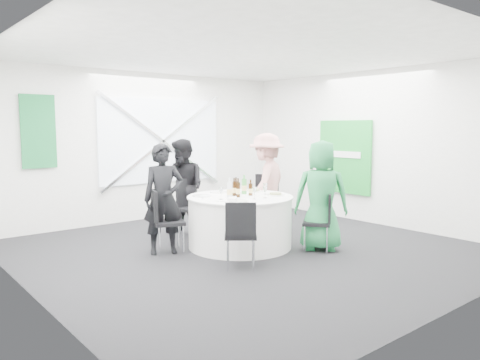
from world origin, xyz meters
TOP-DOWN VIEW (x-y plane):
  - floor at (0.00, 0.00)m, footprint 6.00×6.00m
  - ceiling at (0.00, 0.00)m, footprint 6.00×6.00m
  - wall_back at (0.00, 3.00)m, footprint 6.00×0.00m
  - wall_front at (0.00, -3.00)m, footprint 6.00×0.00m
  - wall_left at (-3.00, 0.00)m, footprint 0.00×6.00m
  - wall_right at (3.00, 0.00)m, footprint 0.00×6.00m
  - window_panel at (0.30, 2.96)m, footprint 2.60×0.03m
  - window_brace_a at (0.30, 2.92)m, footprint 2.63×0.05m
  - window_brace_b at (0.30, 2.92)m, footprint 2.63×0.05m
  - green_banner at (-2.00, 2.95)m, footprint 0.55×0.04m
  - green_sign at (2.94, 0.60)m, footprint 0.05×1.20m
  - banquet_table at (0.00, 0.20)m, footprint 1.56×1.56m
  - chair_back at (-0.19, 1.22)m, footprint 0.50×0.50m
  - chair_back_left at (-1.08, 0.59)m, footprint 0.53×0.53m
  - chair_back_right at (1.05, 0.80)m, footprint 0.60×0.59m
  - chair_front_right at (0.75, -0.74)m, footprint 0.54×0.54m
  - chair_front_left at (-0.72, -0.68)m, footprint 0.55×0.56m
  - person_man_back_left at (-1.05, 0.60)m, footprint 0.66×0.55m
  - person_man_back at (-0.23, 1.38)m, footprint 0.56×0.84m
  - person_woman_pink at (0.99, 0.70)m, footprint 1.19×0.93m
  - person_woman_green at (0.79, -0.67)m, footprint 0.90×0.91m
  - plate_back at (-0.01, 0.72)m, footprint 0.28×0.28m
  - plate_back_left at (-0.44, 0.55)m, footprint 0.28×0.28m
  - plate_back_right at (0.49, 0.45)m, footprint 0.28×0.28m
  - plate_front_right at (0.46, -0.08)m, footprint 0.27×0.27m
  - plate_front_left at (-0.34, -0.18)m, footprint 0.25×0.25m
  - napkin at (-0.43, -0.15)m, footprint 0.19×0.19m
  - beer_bottle_a at (-0.05, 0.27)m, footprint 0.06×0.06m
  - beer_bottle_b at (-0.01, 0.28)m, footprint 0.06×0.06m
  - beer_bottle_c at (0.16, 0.15)m, footprint 0.06×0.06m
  - beer_bottle_d at (-0.09, 0.14)m, footprint 0.06×0.06m
  - green_water_bottle at (0.19, 0.33)m, footprint 0.08×0.08m
  - clear_water_bottle at (-0.25, 0.13)m, footprint 0.08×0.08m
  - wine_glass_a at (-0.40, 0.13)m, footprint 0.07×0.07m
  - wine_glass_b at (0.24, 0.44)m, footprint 0.07×0.07m
  - wine_glass_c at (0.16, -0.17)m, footprint 0.07×0.07m
  - wine_glass_d at (0.42, 0.11)m, footprint 0.07×0.07m
  - wine_glass_e at (-0.02, -0.15)m, footprint 0.07×0.07m
  - wine_glass_f at (0.12, 0.59)m, footprint 0.07×0.07m
  - fork_a at (0.55, 0.35)m, footprint 0.09×0.13m
  - knife_a at (0.36, 0.65)m, footprint 0.10×0.13m
  - fork_b at (-0.52, -0.04)m, footprint 0.11×0.12m
  - knife_b at (-0.34, -0.26)m, footprint 0.10×0.13m
  - fork_c at (-0.40, 0.62)m, footprint 0.09×0.14m
  - knife_c at (-0.55, 0.38)m, footprint 0.10×0.13m

SIDE VIEW (x-z plane):
  - floor at x=0.00m, z-range 0.00..0.00m
  - banquet_table at x=0.00m, z-range 0.00..0.76m
  - chair_front_right at x=0.75m, z-range 0.07..0.91m
  - chair_front_left at x=-0.72m, z-range 0.07..0.94m
  - chair_back_left at x=-1.08m, z-range 0.08..0.98m
  - chair_back at x=-0.19m, z-range 0.08..1.02m
  - chair_back_right at x=1.05m, z-range 0.08..1.04m
  - fork_a at x=0.55m, z-range 0.76..0.77m
  - knife_a at x=0.36m, z-range 0.76..0.77m
  - fork_b at x=-0.52m, z-range 0.76..0.77m
  - knife_b at x=-0.34m, z-range 0.76..0.77m
  - fork_c at x=-0.40m, z-range 0.76..0.77m
  - knife_c at x=-0.55m, z-range 0.76..0.77m
  - plate_back at x=-0.01m, z-range 0.76..0.77m
  - plate_back_left at x=-0.44m, z-range 0.76..0.77m
  - plate_front_left at x=-0.34m, z-range 0.76..0.77m
  - person_man_back_left at x=-1.05m, z-range 0.00..1.55m
  - plate_front_right at x=0.46m, z-range 0.76..0.80m
  - plate_back_right at x=0.49m, z-range 0.76..0.80m
  - person_man_back at x=-0.23m, z-range 0.00..1.58m
  - person_woman_green at x=0.79m, z-range 0.00..1.59m
  - napkin at x=-0.43m, z-range 0.78..0.82m
  - person_woman_pink at x=0.99m, z-range 0.00..1.67m
  - beer_bottle_c at x=0.16m, z-range 0.73..0.97m
  - beer_bottle_a at x=-0.05m, z-range 0.73..1.00m
  - beer_bottle_b at x=-0.01m, z-range 0.73..1.00m
  - beer_bottle_d at x=-0.09m, z-range 0.73..1.01m
  - green_water_bottle at x=0.19m, z-range 0.73..1.02m
  - clear_water_bottle at x=-0.25m, z-range 0.73..1.02m
  - wine_glass_a at x=-0.40m, z-range 0.80..0.97m
  - wine_glass_b at x=0.24m, z-range 0.80..0.97m
  - wine_glass_c at x=0.16m, z-range 0.80..0.97m
  - wine_glass_d at x=0.42m, z-range 0.80..0.97m
  - wine_glass_e at x=-0.02m, z-range 0.80..0.97m
  - wine_glass_f at x=0.12m, z-range 0.80..0.97m
  - green_sign at x=2.94m, z-range 0.50..1.90m
  - wall_back at x=0.00m, z-range -1.60..4.40m
  - wall_front at x=0.00m, z-range -1.60..4.40m
  - wall_left at x=-3.00m, z-range -1.60..4.40m
  - wall_right at x=3.00m, z-range -1.60..4.40m
  - window_panel at x=0.30m, z-range 0.70..2.30m
  - window_brace_a at x=0.30m, z-range 0.58..2.42m
  - window_brace_b at x=0.30m, z-range 0.58..2.42m
  - green_banner at x=-2.00m, z-range 1.10..2.30m
  - ceiling at x=0.00m, z-range 2.80..2.80m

